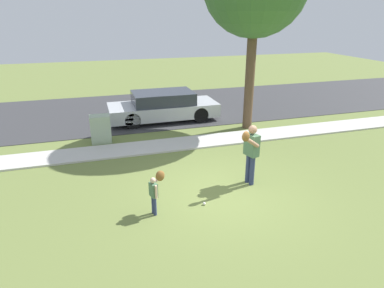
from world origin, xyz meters
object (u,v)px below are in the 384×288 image
person_child (156,188)px  parked_sedan_silver (163,106)px  person_adult (251,149)px  utility_cabinet (101,129)px  baseball (204,204)px

person_child → parked_sedan_silver: size_ratio=0.22×
person_adult → utility_cabinet: 5.78m
utility_cabinet → person_adult: bearing=-50.4°
person_adult → utility_cabinet: person_adult is taller
baseball → parked_sedan_silver: (0.54, 7.08, 0.58)m
person_child → baseball: 1.32m
person_child → baseball: size_ratio=13.39×
baseball → utility_cabinet: (-2.17, 5.11, 0.46)m
person_adult → utility_cabinet: size_ratio=1.67×
baseball → utility_cabinet: bearing=113.0°
person_adult → person_child: bearing=-1.2°
utility_cabinet → parked_sedan_silver: 3.35m
person_adult → baseball: 1.93m
person_adult → utility_cabinet: (-3.67, 4.43, -0.53)m
person_adult → baseball: person_adult is taller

